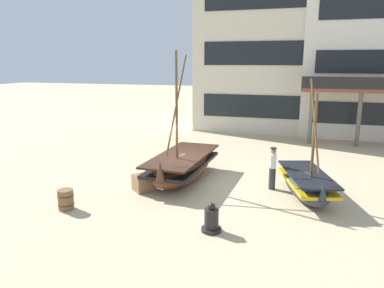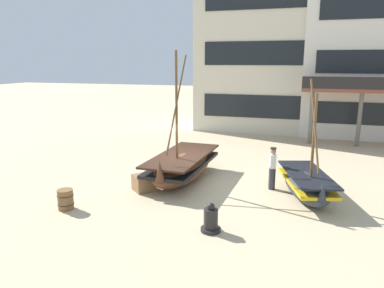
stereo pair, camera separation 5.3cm
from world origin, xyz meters
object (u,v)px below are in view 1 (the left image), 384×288
object	(u,v)px
cargo_crate	(144,183)
harbor_building_main	(276,54)
fishing_boat_near_left	(182,166)
harbor_building_annex	(374,62)
fishing_boat_centre_large	(307,184)
fisherman_by_hull	(273,169)
capstan_winch	(211,220)
wooden_barrel	(66,200)

from	to	relation	value
cargo_crate	harbor_building_main	xyz separation A→B (m)	(3.69, 15.90, 5.14)
fishing_boat_near_left	cargo_crate	bearing A→B (deg)	-122.35
harbor_building_annex	fishing_boat_centre_large	bearing A→B (deg)	-106.22
cargo_crate	harbor_building_main	world-z (taller)	harbor_building_main
fisherman_by_hull	cargo_crate	size ratio (longest dim) A/B	2.26
capstan_winch	wooden_barrel	size ratio (longest dim) A/B	1.27
fishing_boat_centre_large	harbor_building_main	world-z (taller)	harbor_building_main
wooden_barrel	cargo_crate	bearing A→B (deg)	54.53
fisherman_by_hull	harbor_building_main	size ratio (longest dim) A/B	0.15
cargo_crate	harbor_building_main	distance (m)	17.11
capstan_winch	harbor_building_main	world-z (taller)	harbor_building_main
capstan_winch	wooden_barrel	xyz separation A→B (m)	(-5.13, 0.17, 0.00)
fishing_boat_near_left	cargo_crate	world-z (taller)	fishing_boat_near_left
fishing_boat_near_left	cargo_crate	size ratio (longest dim) A/B	7.18
fishing_boat_near_left	harbor_building_main	world-z (taller)	harbor_building_main
harbor_building_annex	fisherman_by_hull	bearing A→B (deg)	-111.52
fishing_boat_centre_large	fishing_boat_near_left	bearing A→B (deg)	172.82
fishing_boat_centre_large	harbor_building_annex	distance (m)	15.91
capstan_winch	cargo_crate	xyz separation A→B (m)	(-3.36, 2.66, -0.04)
fishing_boat_centre_large	cargo_crate	world-z (taller)	fishing_boat_centre_large
fishing_boat_near_left	harbor_building_annex	distance (m)	17.39
harbor_building_main	capstan_winch	bearing A→B (deg)	-91.04
fishing_boat_centre_large	harbor_building_main	size ratio (longest dim) A/B	0.38
fishing_boat_near_left	fishing_boat_centre_large	world-z (taller)	fishing_boat_near_left
wooden_barrel	capstan_winch	bearing A→B (deg)	-1.91
fishing_boat_near_left	capstan_winch	world-z (taller)	fishing_boat_near_left
capstan_winch	fishing_boat_near_left	bearing A→B (deg)	118.37
capstan_winch	wooden_barrel	distance (m)	5.13
fishing_boat_near_left	wooden_barrel	xyz separation A→B (m)	(-2.81, -4.12, -0.27)
harbor_building_main	harbor_building_annex	xyz separation A→B (m)	(6.64, -0.21, -0.54)
wooden_barrel	fishing_boat_centre_large	bearing A→B (deg)	24.02
fishing_boat_centre_large	harbor_building_main	bearing A→B (deg)	99.04
fisherman_by_hull	wooden_barrel	xyz separation A→B (m)	(-6.55, -4.08, -0.48)
cargo_crate	harbor_building_annex	bearing A→B (deg)	56.63
wooden_barrel	harbor_building_main	xyz separation A→B (m)	(5.46, 18.38, 5.10)
capstan_winch	harbor_building_annex	bearing A→B (deg)	69.18
cargo_crate	harbor_building_main	bearing A→B (deg)	76.92
fishing_boat_centre_large	fisherman_by_hull	xyz separation A→B (m)	(-1.29, 0.59, 0.30)
fisherman_by_hull	harbor_building_main	distance (m)	15.07
harbor_building_main	harbor_building_annex	world-z (taller)	harbor_building_main
wooden_barrel	harbor_building_annex	xyz separation A→B (m)	(12.11, 18.18, 4.56)
fishing_boat_near_left	fishing_boat_centre_large	bearing A→B (deg)	-7.18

